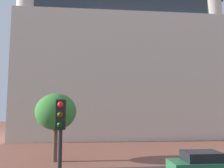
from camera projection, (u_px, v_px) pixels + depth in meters
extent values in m
cube|color=beige|center=(118.00, 81.00, 36.33)|extent=(29.33, 15.41, 17.35)
cube|color=#2D3842|center=(118.00, 23.00, 37.39)|extent=(26.98, 14.17, 2.40)
cube|color=beige|center=(130.00, 29.00, 37.47)|extent=(5.17, 5.17, 35.14)
cylinder|color=beige|center=(25.00, 65.00, 29.10)|extent=(2.80, 2.80, 19.80)
cylinder|color=beige|center=(214.00, 68.00, 31.54)|extent=(2.80, 2.80, 19.76)
cube|color=#287042|center=(202.00, 167.00, 14.02)|extent=(4.12, 1.86, 0.74)
cube|color=black|center=(202.00, 156.00, 14.09)|extent=(2.31, 1.64, 0.58)
cylinder|color=black|center=(176.00, 167.00, 14.79)|extent=(0.64, 0.22, 0.64)
cylinder|color=black|center=(214.00, 166.00, 15.04)|extent=(0.64, 0.22, 0.64)
cube|color=black|center=(61.00, 114.00, 6.66)|extent=(0.28, 0.24, 0.90)
sphere|color=red|center=(61.00, 104.00, 6.57)|extent=(0.18, 0.18, 0.18)
sphere|color=#3C3306|center=(60.00, 115.00, 6.53)|extent=(0.18, 0.18, 0.18)
sphere|color=#06330C|center=(60.00, 125.00, 6.50)|extent=(0.18, 0.18, 0.18)
cylinder|color=brown|center=(55.00, 145.00, 17.70)|extent=(0.37, 0.37, 2.66)
ellipsoid|color=#387F33|center=(56.00, 111.00, 17.98)|extent=(3.30, 3.30, 2.97)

